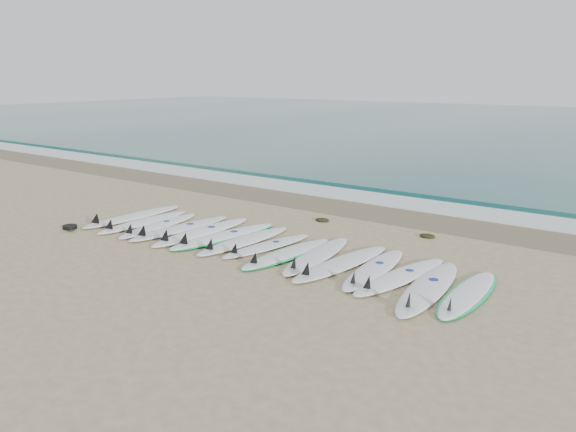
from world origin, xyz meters
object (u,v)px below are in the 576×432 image
Objects in this scene: surfboard_0 at (131,216)px; leash_coil at (70,227)px; surfboard_7 at (265,246)px; surfboard_14 at (467,294)px.

surfboard_0 is 1.47m from leash_coil.
leash_coil is at bearing -152.30° from surfboard_7.
surfboard_0 is at bearing -169.76° from surfboard_7.
surfboard_7 is 5.21× the size of leash_coil.
surfboard_0 is 1.17× the size of surfboard_14.
surfboard_14 is at bearing 9.01° from leash_coil.
surfboard_14 is at bearing 7.66° from surfboard_7.
surfboard_0 is at bearing 75.86° from leash_coil.
leash_coil is (-0.36, -1.42, -0.01)m from surfboard_0.
surfboard_7 is 4.73m from leash_coil.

